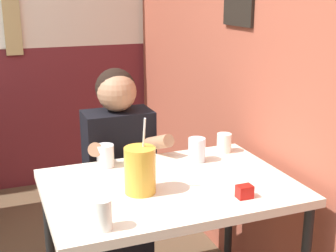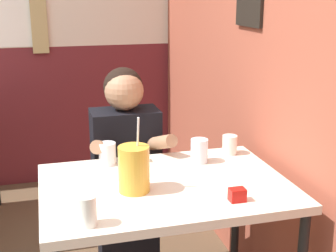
% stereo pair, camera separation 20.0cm
% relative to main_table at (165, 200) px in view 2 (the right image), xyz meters
% --- Properties ---
extents(brick_wall_right, '(0.08, 4.34, 2.70)m').
position_rel_main_table_xyz_m(brick_wall_right, '(0.59, 0.84, 0.67)').
color(brick_wall_right, '#9E4C38').
rests_on(brick_wall_right, ground_plane).
extents(main_table, '(1.01, 0.71, 0.76)m').
position_rel_main_table_xyz_m(main_table, '(0.00, 0.00, 0.00)').
color(main_table, beige).
rests_on(main_table, ground_plane).
extents(person_seated, '(0.42, 0.40, 1.16)m').
position_rel_main_table_xyz_m(person_seated, '(-0.07, 0.52, -0.08)').
color(person_seated, black).
rests_on(person_seated, ground_plane).
extents(cocktail_pitcher, '(0.12, 0.12, 0.30)m').
position_rel_main_table_xyz_m(cocktail_pitcher, '(-0.14, -0.04, 0.17)').
color(cocktail_pitcher, gold).
rests_on(cocktail_pitcher, main_table).
extents(glass_near_pitcher, '(0.08, 0.08, 0.10)m').
position_rel_main_table_xyz_m(glass_near_pitcher, '(-0.20, 0.28, 0.13)').
color(glass_near_pitcher, silver).
rests_on(glass_near_pitcher, main_table).
extents(glass_center, '(0.06, 0.06, 0.11)m').
position_rel_main_table_xyz_m(glass_center, '(-0.34, -0.28, 0.13)').
color(glass_center, silver).
rests_on(glass_center, main_table).
extents(glass_far_side, '(0.07, 0.07, 0.09)m').
position_rel_main_table_xyz_m(glass_far_side, '(0.39, 0.26, 0.12)').
color(glass_far_side, silver).
rests_on(glass_far_side, main_table).
extents(glass_by_brick, '(0.08, 0.08, 0.11)m').
position_rel_main_table_xyz_m(glass_by_brick, '(0.21, 0.19, 0.13)').
color(glass_by_brick, silver).
rests_on(glass_by_brick, main_table).
extents(condiment_ketchup, '(0.06, 0.04, 0.05)m').
position_rel_main_table_xyz_m(condiment_ketchup, '(0.22, -0.23, 0.10)').
color(condiment_ketchup, '#B7140F').
rests_on(condiment_ketchup, main_table).
extents(condiment_mustard, '(0.06, 0.04, 0.05)m').
position_rel_main_table_xyz_m(condiment_mustard, '(-0.06, 0.27, 0.10)').
color(condiment_mustard, yellow).
rests_on(condiment_mustard, main_table).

